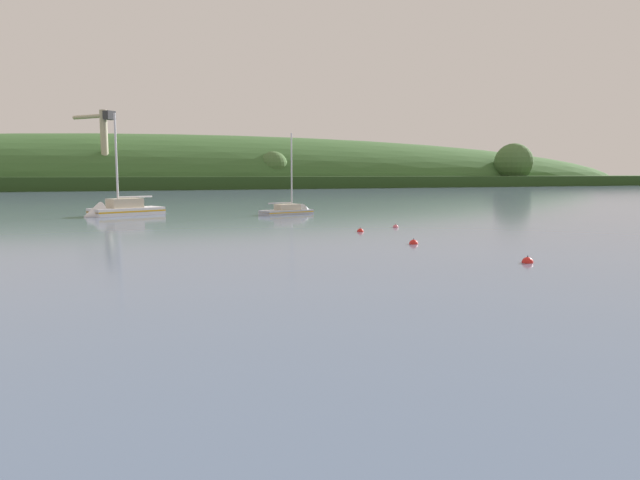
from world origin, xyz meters
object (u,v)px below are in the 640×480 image
(mooring_buoy_midchannel, at_px, (360,232))
(mooring_buoy_off_fishing_boat, at_px, (527,263))
(sailboat_far_left, at_px, (118,213))
(mooring_buoy_foreground, at_px, (396,227))
(mooring_buoy_far_upstream, at_px, (414,244))
(dockside_crane, at_px, (104,150))
(sailboat_outer_reach, at_px, (293,213))

(mooring_buoy_midchannel, height_order, mooring_buoy_off_fishing_boat, mooring_buoy_off_fishing_boat)
(sailboat_far_left, distance_m, mooring_buoy_foreground, 31.48)
(sailboat_far_left, relative_size, mooring_buoy_far_upstream, 18.93)
(mooring_buoy_midchannel, distance_m, mooring_buoy_far_upstream, 8.38)
(dockside_crane, relative_size, mooring_buoy_far_upstream, 35.04)
(sailboat_outer_reach, relative_size, mooring_buoy_off_fishing_boat, 15.25)
(mooring_buoy_midchannel, relative_size, mooring_buoy_far_upstream, 0.91)
(sailboat_far_left, distance_m, mooring_buoy_far_upstream, 37.66)
(mooring_buoy_far_upstream, bearing_deg, mooring_buoy_off_fishing_boat, -81.94)
(mooring_buoy_off_fishing_boat, bearing_deg, mooring_buoy_midchannel, 93.19)
(mooring_buoy_far_upstream, bearing_deg, mooring_buoy_midchannel, 87.94)
(sailboat_outer_reach, relative_size, mooring_buoy_foreground, 18.10)
(sailboat_far_left, bearing_deg, mooring_buoy_foreground, 109.54)
(mooring_buoy_off_fishing_boat, bearing_deg, sailboat_outer_reach, 88.89)
(sailboat_far_left, bearing_deg, mooring_buoy_far_upstream, 93.39)
(sailboat_far_left, xyz_separation_m, mooring_buoy_off_fishing_boat, (17.62, -42.86, -0.25))
(dockside_crane, height_order, mooring_buoy_foreground, dockside_crane)
(mooring_buoy_foreground, distance_m, mooring_buoy_far_upstream, 11.48)
(mooring_buoy_foreground, xyz_separation_m, mooring_buoy_midchannel, (-4.37, -2.12, -0.00))
(dockside_crane, xyz_separation_m, mooring_buoy_midchannel, (14.38, -141.05, -11.40))
(sailboat_far_left, height_order, mooring_buoy_foreground, sailboat_far_left)
(dockside_crane, distance_m, sailboat_far_left, 116.06)
(dockside_crane, bearing_deg, mooring_buoy_off_fishing_boat, 145.56)
(sailboat_far_left, relative_size, sailboat_outer_reach, 1.24)
(mooring_buoy_midchannel, xyz_separation_m, mooring_buoy_far_upstream, (-0.30, -8.37, -0.00))
(mooring_buoy_foreground, height_order, mooring_buoy_midchannel, mooring_buoy_midchannel)
(mooring_buoy_foreground, relative_size, mooring_buoy_midchannel, 0.93)
(mooring_buoy_foreground, distance_m, mooring_buoy_off_fishing_boat, 19.72)
(mooring_buoy_off_fishing_boat, bearing_deg, dockside_crane, 95.54)
(sailboat_outer_reach, xyz_separation_m, mooring_buoy_far_upstream, (-2.00, -28.97, -0.16))
(dockside_crane, bearing_deg, sailboat_outer_reach, 147.63)
(dockside_crane, height_order, mooring_buoy_far_upstream, dockside_crane)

